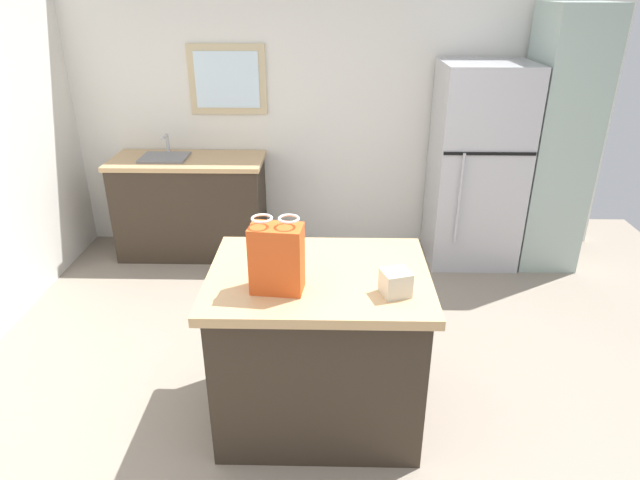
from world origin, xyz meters
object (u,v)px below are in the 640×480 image
shopping_bag (277,258)px  small_box (396,283)px  refrigerator (477,166)px  bottle (277,248)px  tall_cabinet (556,142)px  kitchen_island (319,346)px

shopping_bag → small_box: bearing=-3.0°
refrigerator → small_box: bearing=-112.3°
bottle → shopping_bag: bearing=-84.4°
shopping_bag → small_box: shopping_bag is taller
refrigerator → small_box: refrigerator is taller
small_box → bottle: bearing=154.4°
tall_cabinet → bottle: tall_cabinet is taller
tall_cabinet → shopping_bag: size_ratio=5.68×
kitchen_island → tall_cabinet: (1.95, 2.09, 0.62)m
kitchen_island → tall_cabinet: size_ratio=0.53×
bottle → small_box: bearing=-25.6°
small_box → bottle: bottle is taller
refrigerator → bottle: size_ratio=7.41×
kitchen_island → refrigerator: bearing=57.9°
shopping_bag → kitchen_island: bearing=41.8°
kitchen_island → bottle: bottle is taller
shopping_bag → bottle: size_ratio=1.64×
small_box → bottle: (-0.59, 0.28, 0.04)m
shopping_bag → small_box: (0.57, -0.03, -0.11)m
refrigerator → kitchen_island: bearing=-122.1°
tall_cabinet → small_box: (-1.58, -2.29, -0.10)m
kitchen_island → tall_cabinet: tall_cabinet is taller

